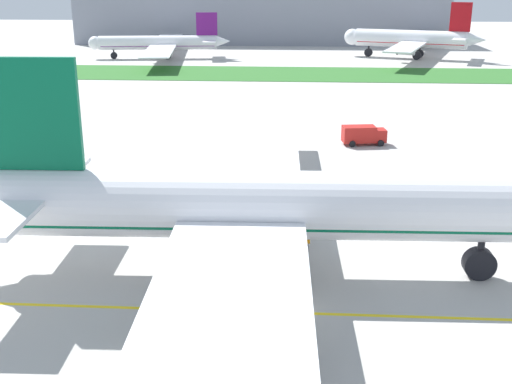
# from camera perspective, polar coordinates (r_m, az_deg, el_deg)

# --- Properties ---
(ground_plane) EXTENTS (600.00, 600.00, 0.00)m
(ground_plane) POSITION_cam_1_polar(r_m,az_deg,el_deg) (46.66, 2.13, -10.32)
(ground_plane) COLOR #ADAAA5
(ground_plane) RESTS_ON ground
(apron_taxi_line) EXTENTS (280.00, 0.36, 0.01)m
(apron_taxi_line) POSITION_cam_1_polar(r_m,az_deg,el_deg) (46.17, 2.11, -10.65)
(apron_taxi_line) COLOR yellow
(apron_taxi_line) RESTS_ON ground
(grass_median_strip) EXTENTS (320.00, 24.00, 0.10)m
(grass_median_strip) POSITION_cam_1_polar(r_m,az_deg,el_deg) (156.71, 3.34, 10.44)
(grass_median_strip) COLOR #2D6628
(grass_median_strip) RESTS_ON ground
(airliner_foreground) EXTENTS (52.30, 82.93, 17.03)m
(airliner_foreground) POSITION_cam_1_polar(r_m,az_deg,el_deg) (49.25, 0.42, -1.29)
(airliner_foreground) COLOR white
(airliner_foreground) RESTS_ON ground
(ground_crew_wingwalker_port) EXTENTS (0.54, 0.31, 1.57)m
(ground_crew_wingwalker_port) POSITION_cam_1_polar(r_m,az_deg,el_deg) (55.32, 4.53, -4.41)
(ground_crew_wingwalker_port) COLOR black
(ground_crew_wingwalker_port) RESTS_ON ground
(service_truck_baggage_loader) EXTENTS (6.29, 3.34, 2.66)m
(service_truck_baggage_loader) POSITION_cam_1_polar(r_m,az_deg,el_deg) (91.19, 9.53, 5.07)
(service_truck_baggage_loader) COLOR #B21E19
(service_truck_baggage_loader) RESTS_ON ground
(parked_airliner_far_centre) EXTENTS (39.82, 63.83, 12.61)m
(parked_airliner_far_centre) POSITION_cam_1_polar(r_m,az_deg,el_deg) (187.97, -8.50, 12.96)
(parked_airliner_far_centre) COLOR white
(parked_airliner_far_centre) RESTS_ON ground
(parked_airliner_far_right) EXTENTS (38.21, 59.70, 15.57)m
(parked_airliner_far_right) POSITION_cam_1_polar(r_m,az_deg,el_deg) (191.03, 13.74, 13.03)
(parked_airliner_far_right) COLOR white
(parked_airliner_far_right) RESTS_ON ground
(terminal_building) EXTENTS (125.46, 20.00, 18.00)m
(terminal_building) POSITION_cam_1_polar(r_m,az_deg,el_deg) (228.75, 0.40, 15.35)
(terminal_building) COLOR gray
(terminal_building) RESTS_ON ground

